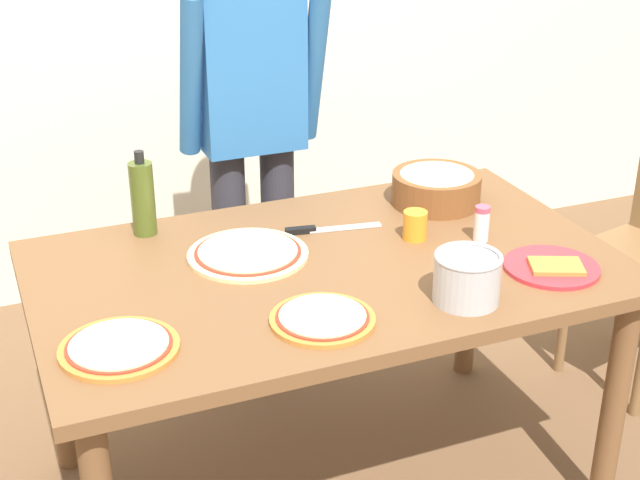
{
  "coord_description": "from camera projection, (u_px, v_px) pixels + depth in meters",
  "views": [
    {
      "loc": [
        -0.87,
        -2.09,
        1.89
      ],
      "look_at": [
        0.0,
        0.05,
        0.81
      ],
      "focal_mm": 51.73,
      "sensor_mm": 36.0,
      "label": 1
    }
  ],
  "objects": [
    {
      "name": "person_cook",
      "position": [
        251.0,
        122.0,
        3.11
      ],
      "size": [
        0.49,
        0.25,
        1.62
      ],
      "color": "#2D2D38",
      "rests_on": "ground"
    },
    {
      "name": "plate_with_slice",
      "position": [
        552.0,
        267.0,
        2.5
      ],
      "size": [
        0.26,
        0.26,
        0.02
      ],
      "color": "red",
      "rests_on": "dining_table"
    },
    {
      "name": "cup_orange",
      "position": [
        415.0,
        225.0,
        2.66
      ],
      "size": [
        0.07,
        0.07,
        0.08
      ],
      "primitive_type": "cylinder",
      "color": "orange",
      "rests_on": "dining_table"
    },
    {
      "name": "popcorn_bowl",
      "position": [
        436.0,
        185.0,
        2.9
      ],
      "size": [
        0.28,
        0.28,
        0.11
      ],
      "color": "brown",
      "rests_on": "dining_table"
    },
    {
      "name": "steel_pot",
      "position": [
        467.0,
        277.0,
        2.32
      ],
      "size": [
        0.17,
        0.17,
        0.13
      ],
      "color": "#B7B7BC",
      "rests_on": "dining_table"
    },
    {
      "name": "chef_knife",
      "position": [
        321.0,
        229.0,
        2.73
      ],
      "size": [
        0.29,
        0.07,
        0.02
      ],
      "color": "silver",
      "rests_on": "dining_table"
    },
    {
      "name": "olive_oil_bottle",
      "position": [
        143.0,
        198.0,
        2.67
      ],
      "size": [
        0.07,
        0.07,
        0.26
      ],
      "color": "#47561E",
      "rests_on": "dining_table"
    },
    {
      "name": "pizza_second_cooked",
      "position": [
        119.0,
        347.0,
        2.12
      ],
      "size": [
        0.28,
        0.28,
        0.02
      ],
      "color": "#C67A33",
      "rests_on": "dining_table"
    },
    {
      "name": "salt_shaker",
      "position": [
        482.0,
        224.0,
        2.65
      ],
      "size": [
        0.04,
        0.04,
        0.11
      ],
      "color": "white",
      "rests_on": "dining_table"
    },
    {
      "name": "dining_table",
      "position": [
        327.0,
        293.0,
        2.57
      ],
      "size": [
        1.6,
        0.96,
        0.76
      ],
      "color": "brown",
      "rests_on": "ground"
    },
    {
      "name": "pizza_raw_on_board",
      "position": [
        248.0,
        254.0,
        2.57
      ],
      "size": [
        0.34,
        0.34,
        0.02
      ],
      "color": "beige",
      "rests_on": "dining_table"
    },
    {
      "name": "pizza_cooked_on_tray",
      "position": [
        322.0,
        318.0,
        2.24
      ],
      "size": [
        0.26,
        0.26,
        0.02
      ],
      "color": "#C67A33",
      "rests_on": "dining_table"
    }
  ]
}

